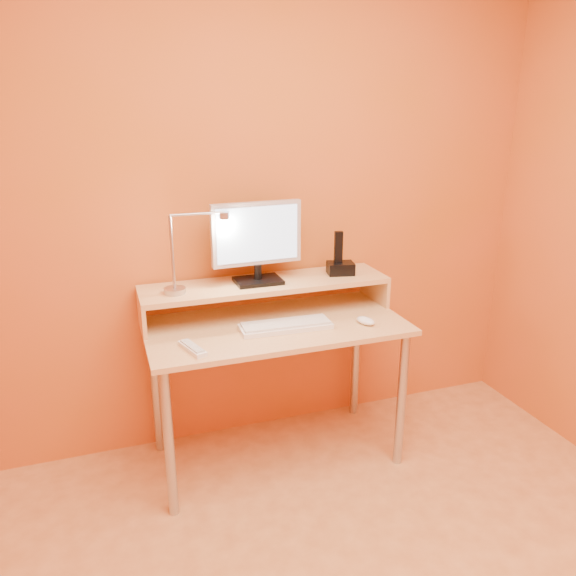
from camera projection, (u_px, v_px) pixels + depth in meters
name	position (u px, v px, depth m)	size (l,w,h in m)	color
wall_back	(255.00, 200.00, 2.68)	(3.00, 0.04, 2.50)	#D4622F
desk_leg_fl	(169.00, 444.00, 2.28)	(0.04, 0.04, 0.69)	#ACABB2
desk_leg_fr	(401.00, 400.00, 2.62)	(0.04, 0.04, 0.69)	#ACABB2
desk_leg_bl	(156.00, 389.00, 2.73)	(0.04, 0.04, 0.69)	#ACABB2
desk_leg_br	(356.00, 357.00, 3.07)	(0.04, 0.04, 0.69)	#ACABB2
desk_lower	(276.00, 326.00, 2.56)	(1.20, 0.60, 0.03)	#E5B77D
shelf_riser_left	(142.00, 314.00, 2.49)	(0.02, 0.30, 0.14)	#E5B77D
shelf_riser_right	(374.00, 287.00, 2.86)	(0.02, 0.30, 0.14)	#E5B77D
desk_shelf	(266.00, 284.00, 2.65)	(1.20, 0.30, 0.03)	#E5B77D
monitor_foot	(258.00, 281.00, 2.63)	(0.22, 0.16, 0.02)	black
monitor_neck	(258.00, 272.00, 2.62)	(0.04, 0.04, 0.07)	black
monitor_panel	(257.00, 233.00, 2.57)	(0.43, 0.04, 0.30)	silver
monitor_back	(255.00, 232.00, 2.59)	(0.39, 0.01, 0.25)	black
monitor_screen	(258.00, 234.00, 2.55)	(0.39, 0.00, 0.26)	#A8CDF4
lamp_base	(175.00, 291.00, 2.48)	(0.10, 0.10, 0.03)	#ACABB2
lamp_post	(172.00, 252.00, 2.42)	(0.01, 0.01, 0.33)	#ACABB2
lamp_arm	(197.00, 214.00, 2.41)	(0.01, 0.01, 0.24)	#ACABB2
lamp_head	(224.00, 216.00, 2.45)	(0.04, 0.04, 0.03)	#ACABB2
lamp_bulb	(224.00, 219.00, 2.45)	(0.03, 0.03, 0.00)	#FFEAC6
phone_dock	(340.00, 268.00, 2.76)	(0.13, 0.10, 0.06)	black
phone_handset	(338.00, 247.00, 2.72)	(0.04, 0.03, 0.16)	black
phone_led	(353.00, 270.00, 2.73)	(0.01, 0.00, 0.04)	#377CFF
keyboard	(286.00, 326.00, 2.50)	(0.42, 0.13, 0.02)	white
mouse	(366.00, 321.00, 2.55)	(0.06, 0.10, 0.03)	white
remote_control	(192.00, 348.00, 2.27)	(0.05, 0.18, 0.02)	white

